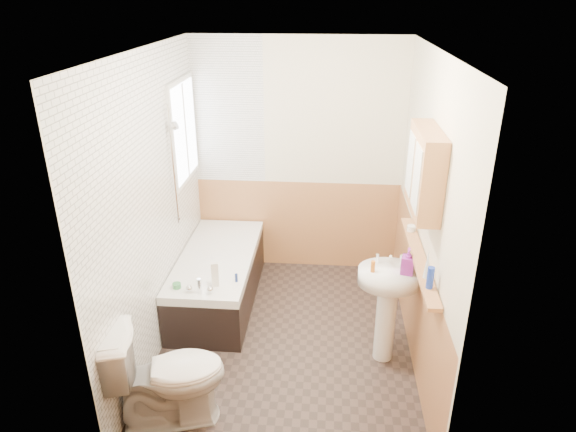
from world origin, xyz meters
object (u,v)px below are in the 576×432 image
at_px(toilet, 167,375).
at_px(pine_shelf, 419,258).
at_px(medicine_cabinet, 425,171).
at_px(bathtub, 218,277).
at_px(sink, 388,296).

bearing_deg(toilet, pine_shelf, -82.84).
bearing_deg(medicine_cabinet, bathtub, 155.45).
bearing_deg(sink, medicine_cabinet, -18.81).
bearing_deg(medicine_cabinet, pine_shelf, -12.81).
xyz_separation_m(toilet, sink, (1.60, 0.83, 0.21)).
height_order(bathtub, toilet, toilet).
distance_m(bathtub, pine_shelf, 2.08).
relative_size(bathtub, pine_shelf, 1.12).
height_order(sink, pine_shelf, pine_shelf).
xyz_separation_m(sink, medicine_cabinet, (0.17, -0.06, 1.09)).
relative_size(bathtub, sink, 1.64).
relative_size(toilet, pine_shelf, 0.58).
bearing_deg(toilet, bathtub, -17.01).
relative_size(pine_shelf, medicine_cabinet, 2.12).
bearing_deg(pine_shelf, sink, 162.37).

